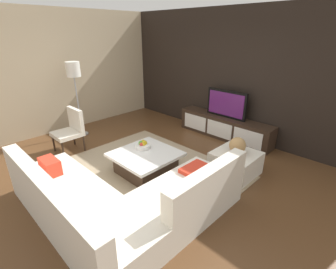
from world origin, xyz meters
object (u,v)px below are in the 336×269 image
object	(u,v)px
floor_lamp	(74,75)
sectional_couch	(118,201)
ottoman	(235,163)
fruit_bowl	(143,145)
television	(226,104)
media_console	(224,127)
coffee_table	(146,162)
decorative_ball	(237,145)
accent_chair_near	(71,128)

from	to	relation	value
floor_lamp	sectional_couch	bearing A→B (deg)	-19.27
ottoman	fruit_bowl	world-z (taller)	fruit_bowl
television	media_console	bearing A→B (deg)	-90.00
television	coffee_table	xyz separation A→B (m)	(-0.10, -2.30, -0.60)
ottoman	fruit_bowl	bearing A→B (deg)	-143.50
coffee_table	ottoman	world-z (taller)	ottoman
fruit_bowl	coffee_table	bearing A→B (deg)	-29.08
floor_lamp	fruit_bowl	bearing A→B (deg)	1.13
media_console	floor_lamp	size ratio (longest dim) A/B	1.34
media_console	television	bearing A→B (deg)	90.00
television	floor_lamp	bearing A→B (deg)	-138.50
coffee_table	floor_lamp	xyz separation A→B (m)	(-2.43, 0.06, 1.22)
ottoman	decorative_ball	distance (m)	0.34
decorative_ball	sectional_couch	bearing A→B (deg)	-103.48
floor_lamp	decorative_ball	distance (m)	3.79
media_console	television	size ratio (longest dim) A/B	2.33
ottoman	fruit_bowl	xyz separation A→B (m)	(-1.31, -0.97, 0.23)
accent_chair_near	floor_lamp	xyz separation A→B (m)	(-0.65, 0.52, 0.93)
floor_lamp	decorative_ball	xyz separation A→B (m)	(3.55, 1.01, -0.88)
media_console	accent_chair_near	distance (m)	3.34
television	decorative_ball	xyz separation A→B (m)	(1.02, -1.23, -0.27)
sectional_couch	coffee_table	xyz separation A→B (m)	(-0.62, 1.01, -0.07)
accent_chair_near	media_console	bearing A→B (deg)	55.91
accent_chair_near	coffee_table	bearing A→B (deg)	14.71
ottoman	accent_chair_near	bearing A→B (deg)	-152.17
television	accent_chair_near	bearing A→B (deg)	-124.24
television	floor_lamp	size ratio (longest dim) A/B	0.57
media_console	floor_lamp	xyz separation A→B (m)	(-2.53, -2.24, 1.17)
television	sectional_couch	size ratio (longest dim) A/B	0.38
television	coffee_table	distance (m)	2.38
media_console	accent_chair_near	world-z (taller)	accent_chair_near
ottoman	fruit_bowl	size ratio (longest dim) A/B	2.50
media_console	coffee_table	world-z (taller)	media_console
television	fruit_bowl	bearing A→B (deg)	-97.39
coffee_table	fruit_bowl	xyz separation A→B (m)	(-0.18, 0.10, 0.23)
sectional_couch	floor_lamp	bearing A→B (deg)	160.73
coffee_table	decorative_ball	xyz separation A→B (m)	(1.12, 1.07, 0.34)
media_console	fruit_bowl	distance (m)	2.22
ottoman	sectional_couch	bearing A→B (deg)	-103.48
television	decorative_ball	bearing A→B (deg)	-50.25
ottoman	decorative_ball	xyz separation A→B (m)	(0.00, 0.00, 0.34)
television	floor_lamp	xyz separation A→B (m)	(-2.53, -2.24, 0.61)
media_console	floor_lamp	world-z (taller)	floor_lamp
sectional_couch	floor_lamp	size ratio (longest dim) A/B	1.50
media_console	sectional_couch	size ratio (longest dim) A/B	0.89
floor_lamp	fruit_bowl	distance (m)	2.45
media_console	fruit_bowl	bearing A→B (deg)	-97.40
media_console	decorative_ball	distance (m)	1.62
accent_chair_near	decorative_ball	world-z (taller)	accent_chair_near
media_console	decorative_ball	bearing A→B (deg)	-50.24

